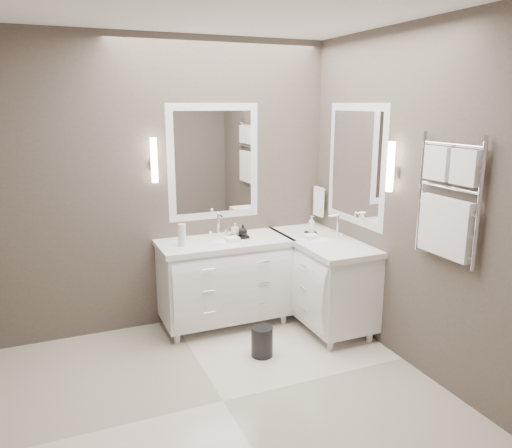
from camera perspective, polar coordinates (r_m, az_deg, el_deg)
name	(u,v)px	position (r m, az deg, el deg)	size (l,w,h in m)	color
floor	(223,402)	(3.84, -3.79, -19.60)	(3.20, 3.00, 0.01)	silver
wall_back	(168,186)	(4.72, -10.07, 4.33)	(3.20, 0.01, 2.70)	#4D443D
wall_front	(345,300)	(1.99, 10.11, -8.55)	(3.20, 0.01, 2.70)	#4D443D
wall_right	(415,201)	(4.09, 17.67, 2.48)	(0.01, 3.00, 2.70)	#4D443D
vanity_back	(225,277)	(4.79, -3.61, -6.03)	(1.24, 0.59, 0.97)	white
vanity_right	(322,275)	(4.86, 7.51, -5.83)	(0.59, 1.24, 0.97)	white
mirror_back	(214,162)	(4.80, -4.85, 7.04)	(0.90, 0.02, 1.10)	white
mirror_right	(356,165)	(4.68, 11.34, 6.66)	(0.02, 0.90, 1.10)	white
sconce_back	(154,161)	(4.58, -11.57, 7.05)	(0.06, 0.06, 0.40)	white
sconce_right	(390,168)	(4.17, 15.11, 6.23)	(0.06, 0.06, 0.40)	white
towel_bar_corner	(319,201)	(5.19, 7.18, 2.63)	(0.03, 0.22, 0.30)	white
towel_ladder	(447,206)	(3.76, 21.00, 1.92)	(0.06, 0.58, 0.90)	white
waste_bin	(262,342)	(4.35, 0.69, -13.28)	(0.18, 0.18, 0.26)	black
amenity_tray_back	(239,237)	(4.74, -1.98, -1.45)	(0.17, 0.13, 0.03)	black
amenity_tray_right	(311,234)	(4.88, 6.33, -1.12)	(0.11, 0.15, 0.02)	black
water_bottle	(182,235)	(4.50, -8.47, -1.27)	(0.07, 0.07, 0.20)	silver
soap_bottle_a	(235,229)	(4.73, -2.41, -0.60)	(0.05, 0.05, 0.12)	white
soap_bottle_b	(243,230)	(4.71, -1.51, -0.72)	(0.08, 0.08, 0.11)	black
soap_bottle_c	(311,224)	(4.86, 6.36, -0.04)	(0.06, 0.06, 0.17)	white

